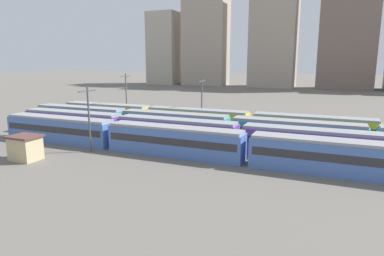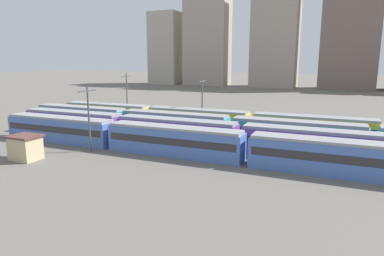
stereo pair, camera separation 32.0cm
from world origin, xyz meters
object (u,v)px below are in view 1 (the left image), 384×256
Objects in this scene: train_track_0 at (336,157)px; train_track_1 at (240,137)px; catenary_pole_3 at (126,95)px; train_track_2 at (231,128)px; train_track_3 at (313,128)px; catenary_pole_2 at (89,116)px; signal_hut at (25,147)px; catenary_pole_1 at (202,100)px.

train_track_1 is (-11.72, 5.20, 0.00)m from train_track_0.
train_track_1 is 30.14m from catenary_pole_3.
train_track_3 is at bearing 24.68° from train_track_2.
train_track_2 is at bearing -19.05° from catenary_pole_3.
catenary_pole_2 is (-29.90, -2.74, 2.94)m from train_track_0.
train_track_2 is 20.39m from catenary_pole_2.
signal_hut is (-22.85, -14.13, -0.35)m from train_track_1.
train_track_0 reaches higher than signal_hut.
train_track_2 is (-14.59, 10.40, 0.00)m from train_track_0.
train_track_3 is at bearing 101.86° from train_track_0.
train_track_1 is 8.66× the size of catenary_pole_2.
catenary_pole_1 reaches higher than train_track_1.
catenary_pole_1 reaches higher than train_track_2.
signal_hut is (-4.66, -6.18, -3.29)m from catenary_pole_2.
train_track_2 is 8.66× the size of catenary_pole_2.
catenary_pole_1 reaches higher than catenary_pole_2.
train_track_1 is 1.00× the size of train_track_2.
train_track_0 is 42.90m from catenary_pole_3.
train_track_2 is at bearing 118.95° from train_track_1.
train_track_1 is at bearing 156.07° from train_track_0.
train_track_2 is 8.37× the size of catenary_pole_1.
catenary_pole_1 is at bearing 66.57° from signal_hut.
catenary_pole_1 is at bearing 128.46° from train_track_1.
signal_hut is (-34.57, -8.93, -0.35)m from train_track_0.
train_track_2 is 7.90× the size of catenary_pole_3.
catenary_pole_3 is at bearing 111.86° from catenary_pole_2.
signal_hut is at bearing -81.92° from catenary_pole_3.
train_track_0 is at bearing -39.87° from catenary_pole_1.
train_track_3 is 35.50m from catenary_pole_3.
train_track_0 is at bearing -23.93° from train_track_1.
catenary_pole_3 reaches higher than catenary_pole_2.
catenary_pole_1 is (-19.26, 3.22, 3.09)m from train_track_3.
catenary_pole_2 reaches higher than train_track_1.
train_track_1 is at bearing -129.06° from train_track_3.
train_track_1 is 5.94m from train_track_2.
train_track_0 is 30.17m from catenary_pole_2.
train_track_0 is 12.82m from train_track_1.
train_track_0 is 1.25× the size of train_track_1.
train_track_2 is 12.45m from train_track_3.
train_track_3 is at bearing -9.50° from catenary_pole_1.
catenary_pole_2 is at bearing -139.35° from train_track_2.
catenary_pole_2 is (-18.18, -7.94, 2.94)m from train_track_1.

